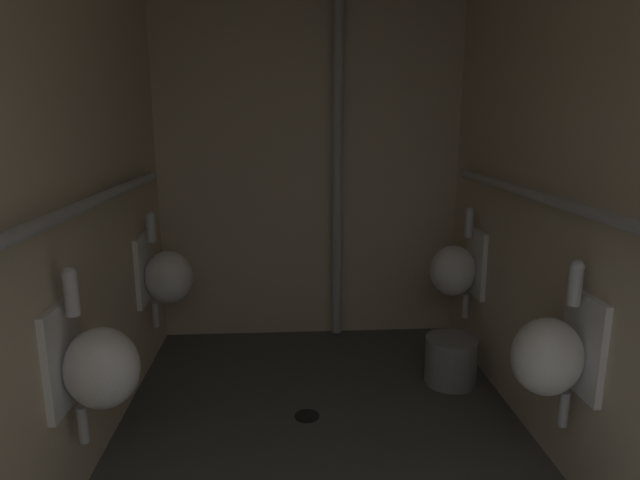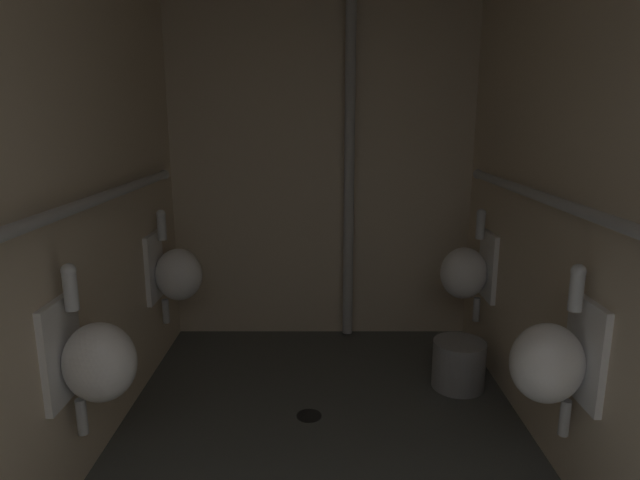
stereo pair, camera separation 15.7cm
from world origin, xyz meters
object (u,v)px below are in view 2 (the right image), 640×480
at_px(standpipe_back_wall, 347,173).
at_px(waste_bin, 456,364).
at_px(urinal_left_mid, 92,360).
at_px(urinal_left_far, 173,273).
at_px(urinal_right_far, 465,271).
at_px(urinal_right_mid, 550,360).
at_px(floor_drain, 307,415).

height_order(standpipe_back_wall, waste_bin, standpipe_back_wall).
bearing_deg(urinal_left_mid, standpipe_back_wall, 57.21).
xyz_separation_m(urinal_left_far, waste_bin, (1.78, -0.30, -0.50)).
bearing_deg(urinal_right_far, waste_bin, -108.41).
bearing_deg(standpipe_back_wall, urinal_left_mid, -122.79).
bearing_deg(urinal_left_mid, urinal_right_mid, -0.25).
distance_m(urinal_right_mid, standpipe_back_wall, 2.02).
bearing_deg(urinal_left_mid, waste_bin, 28.76).
xyz_separation_m(urinal_left_mid, urinal_right_mid, (1.89, -0.01, 0.00)).
xyz_separation_m(urinal_left_mid, floor_drain, (0.87, 0.64, -0.64)).
height_order(standpipe_back_wall, floor_drain, standpipe_back_wall).
bearing_deg(urinal_right_far, floor_drain, -146.69).
height_order(urinal_left_mid, floor_drain, urinal_left_mid).
distance_m(urinal_left_far, waste_bin, 1.88).
relative_size(urinal_left_far, floor_drain, 5.39).
bearing_deg(floor_drain, standpipe_back_wall, 76.68).
bearing_deg(floor_drain, urinal_right_far, 33.31).
bearing_deg(urinal_left_far, waste_bin, -9.45).
distance_m(urinal_left_mid, urinal_right_mid, 1.89).
bearing_deg(urinal_left_far, floor_drain, -36.10).
relative_size(urinal_left_far, waste_bin, 2.37).
bearing_deg(waste_bin, urinal_left_far, 170.55).
xyz_separation_m(urinal_left_mid, urinal_right_far, (1.89, 1.31, 0.00)).
height_order(urinal_left_mid, urinal_right_far, same).
height_order(urinal_left_mid, waste_bin, urinal_left_mid).
relative_size(urinal_left_far, urinal_right_mid, 1.00).
xyz_separation_m(urinal_right_far, floor_drain, (-1.02, -0.67, -0.64)).
relative_size(standpipe_back_wall, floor_drain, 17.32).
bearing_deg(waste_bin, standpipe_back_wall, 128.92).
bearing_deg(urinal_left_far, urinal_left_mid, -90.00).
height_order(urinal_left_mid, standpipe_back_wall, standpipe_back_wall).
relative_size(urinal_right_far, floor_drain, 5.39).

